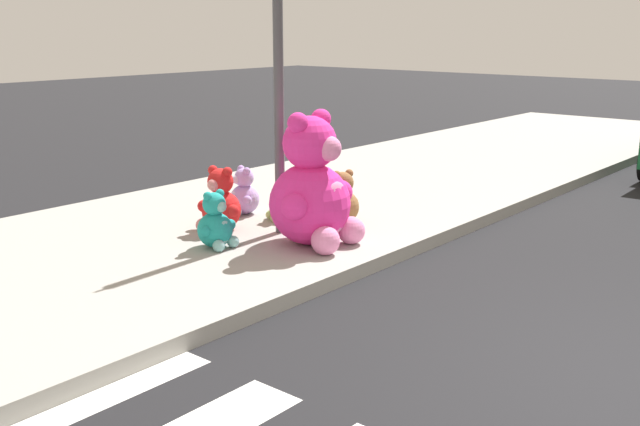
# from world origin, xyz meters

# --- Properties ---
(sidewalk) EXTENTS (28.00, 4.40, 0.15)m
(sidewalk) POSITION_xyz_m (0.00, 5.20, 0.07)
(sidewalk) COLOR #9E9B93
(sidewalk) RESTS_ON ground_plane
(sign_pole) EXTENTS (0.56, 0.11, 3.20)m
(sign_pole) POSITION_xyz_m (1.00, 4.40, 1.85)
(sign_pole) COLOR #4C4C51
(sign_pole) RESTS_ON sidewalk
(plush_pink_large) EXTENTS (1.09, 0.97, 1.41)m
(plush_pink_large) POSITION_xyz_m (0.87, 3.81, 0.72)
(plush_pink_large) COLOR #F22D93
(plush_pink_large) RESTS_ON sidewalk
(plush_teal) EXTENTS (0.47, 0.41, 0.61)m
(plush_teal) POSITION_xyz_m (0.13, 4.51, 0.39)
(plush_teal) COLOR teal
(plush_teal) RESTS_ON sidewalk
(plush_red) EXTENTS (0.51, 0.56, 0.73)m
(plush_red) POSITION_xyz_m (0.63, 4.98, 0.44)
(plush_red) COLOR red
(plush_red) RESTS_ON sidewalk
(plush_lavender) EXTENTS (0.42, 0.44, 0.59)m
(plush_lavender) POSITION_xyz_m (1.32, 5.32, 0.39)
(plush_lavender) COLOR #B28CD8
(plush_lavender) RESTS_ON sidewalk
(plush_brown) EXTENTS (0.47, 0.45, 0.63)m
(plush_brown) POSITION_xyz_m (1.77, 4.13, 0.40)
(plush_brown) COLOR olive
(plush_brown) RESTS_ON sidewalk
(plush_lime) EXTENTS (0.35, 0.35, 0.49)m
(plush_lime) POSITION_xyz_m (1.40, 4.77, 0.35)
(plush_lime) COLOR #8CD133
(plush_lime) RESTS_ON sidewalk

